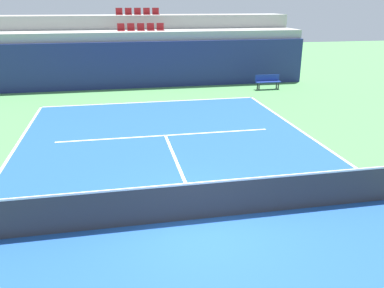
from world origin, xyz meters
name	(u,v)px	position (x,y,z in m)	size (l,w,h in m)	color
ground_plane	(200,219)	(0.00, 0.00, 0.00)	(80.00, 80.00, 0.00)	#4C8C4C
court_surface	(200,219)	(0.00, 0.00, 0.01)	(11.00, 24.00, 0.01)	#1E4C99
baseline_far	(151,102)	(0.00, 11.95, 0.01)	(11.00, 0.10, 0.00)	white
service_line_far	(165,135)	(0.00, 6.40, 0.01)	(8.26, 0.10, 0.00)	white
centre_service_line	(179,167)	(0.00, 3.20, 0.01)	(0.10, 6.40, 0.00)	white
back_wall	(144,65)	(0.00, 15.75, 1.36)	(20.01, 0.30, 2.72)	navy
stands_tier_lower	(142,58)	(0.00, 17.10, 1.62)	(20.01, 2.40, 3.24)	#9E9E99
stands_tier_upper	(139,47)	(0.00, 19.50, 2.05)	(20.01, 2.40, 4.09)	#9E9E99
seating_row_lower	(141,29)	(0.00, 17.20, 3.36)	(2.84, 0.44, 0.44)	maroon
seating_row_upper	(138,13)	(0.00, 19.60, 4.22)	(2.84, 0.44, 0.44)	maroon
tennis_net	(201,200)	(0.00, 0.00, 0.51)	(11.08, 0.08, 1.07)	black
player_bench	(268,81)	(7.11, 13.85, 0.51)	(1.50, 0.40, 0.85)	navy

